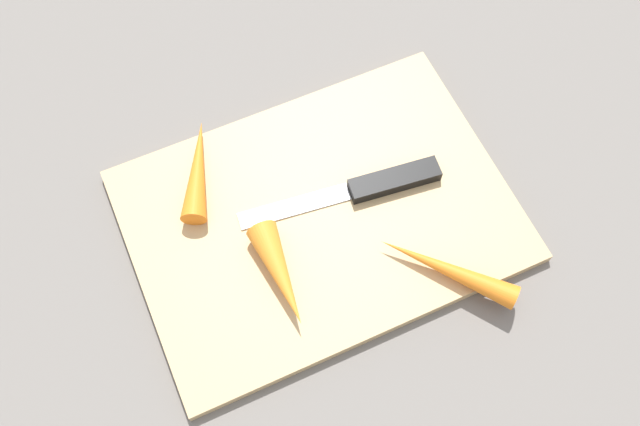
{
  "coord_description": "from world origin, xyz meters",
  "views": [
    {
      "loc": [
        -0.12,
        -0.26,
        0.62
      ],
      "look_at": [
        0.0,
        0.0,
        0.01
      ],
      "focal_mm": 39.59,
      "sensor_mm": 36.0,
      "label": 1
    }
  ],
  "objects_px": {
    "knife": "(380,180)",
    "cutting_board": "(320,216)",
    "carrot_shortest": "(281,275)",
    "carrot_longest": "(447,269)",
    "carrot_medium": "(198,169)"
  },
  "relations": [
    {
      "from": "knife",
      "to": "cutting_board",
      "type": "bearing_deg",
      "value": 11.65
    },
    {
      "from": "cutting_board",
      "to": "carrot_medium",
      "type": "height_order",
      "value": "carrot_medium"
    },
    {
      "from": "carrot_medium",
      "to": "carrot_shortest",
      "type": "bearing_deg",
      "value": -142.86
    },
    {
      "from": "carrot_shortest",
      "to": "carrot_medium",
      "type": "xyz_separation_m",
      "value": [
        -0.03,
        0.13,
        -0.0
      ]
    },
    {
      "from": "carrot_longest",
      "to": "carrot_shortest",
      "type": "distance_m",
      "value": 0.15
    },
    {
      "from": "knife",
      "to": "carrot_medium",
      "type": "bearing_deg",
      "value": -20.18
    },
    {
      "from": "knife",
      "to": "carrot_shortest",
      "type": "relative_size",
      "value": 2.04
    },
    {
      "from": "carrot_shortest",
      "to": "carrot_longest",
      "type": "bearing_deg",
      "value": 69.8
    },
    {
      "from": "cutting_board",
      "to": "carrot_longest",
      "type": "height_order",
      "value": "carrot_longest"
    },
    {
      "from": "knife",
      "to": "carrot_shortest",
      "type": "distance_m",
      "value": 0.14
    },
    {
      "from": "knife",
      "to": "carrot_longest",
      "type": "relative_size",
      "value": 1.53
    },
    {
      "from": "carrot_shortest",
      "to": "knife",
      "type": "bearing_deg",
      "value": 114.37
    },
    {
      "from": "cutting_board",
      "to": "carrot_longest",
      "type": "bearing_deg",
      "value": -52.38
    },
    {
      "from": "cutting_board",
      "to": "carrot_shortest",
      "type": "distance_m",
      "value": 0.08
    },
    {
      "from": "carrot_shortest",
      "to": "cutting_board",
      "type": "bearing_deg",
      "value": 129.88
    }
  ]
}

